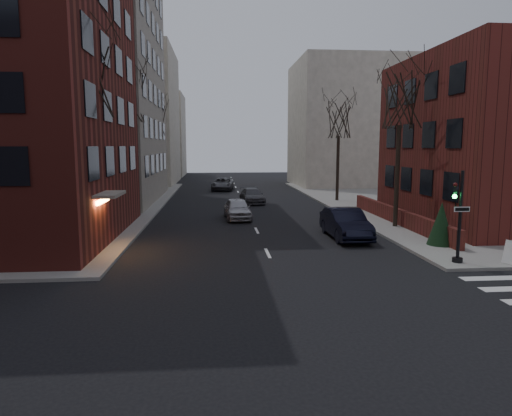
{
  "coord_description": "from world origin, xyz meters",
  "views": [
    {
      "loc": [
        -2.46,
        -9.56,
        5.19
      ],
      "look_at": [
        -0.42,
        13.7,
        2.0
      ],
      "focal_mm": 32.0,
      "sensor_mm": 36.0,
      "label": 1
    }
  ],
  "objects_px": {
    "tree_right_a": "(400,99)",
    "evergreen_shrub": "(441,224)",
    "car_lane_silver": "(237,209)",
    "tree_left_a": "(85,78)",
    "streetlamp_far": "(164,154)",
    "car_lane_far": "(223,184)",
    "tree_right_b": "(339,119)",
    "traffic_signal": "(458,223)",
    "streetlamp_near": "(131,160)",
    "tree_left_b": "(130,96)",
    "parked_sedan": "(345,224)",
    "tree_left_c": "(155,119)",
    "car_lane_gray": "(252,196)"
  },
  "relations": [
    {
      "from": "traffic_signal",
      "to": "streetlamp_far",
      "type": "relative_size",
      "value": 0.64
    },
    {
      "from": "tree_right_a",
      "to": "car_lane_far",
      "type": "distance_m",
      "value": 29.16
    },
    {
      "from": "streetlamp_far",
      "to": "evergreen_shrub",
      "type": "relative_size",
      "value": 2.84
    },
    {
      "from": "tree_right_a",
      "to": "parked_sedan",
      "type": "bearing_deg",
      "value": -145.32
    },
    {
      "from": "streetlamp_far",
      "to": "car_lane_gray",
      "type": "height_order",
      "value": "streetlamp_far"
    },
    {
      "from": "tree_right_a",
      "to": "car_lane_silver",
      "type": "bearing_deg",
      "value": 154.74
    },
    {
      "from": "streetlamp_far",
      "to": "tree_left_b",
      "type": "bearing_deg",
      "value": -92.15
    },
    {
      "from": "car_lane_silver",
      "to": "car_lane_gray",
      "type": "relative_size",
      "value": 0.95
    },
    {
      "from": "tree_left_c",
      "to": "streetlamp_far",
      "type": "relative_size",
      "value": 1.55
    },
    {
      "from": "tree_left_b",
      "to": "car_lane_silver",
      "type": "height_order",
      "value": "tree_left_b"
    },
    {
      "from": "tree_left_b",
      "to": "tree_right_a",
      "type": "bearing_deg",
      "value": -24.44
    },
    {
      "from": "streetlamp_near",
      "to": "parked_sedan",
      "type": "bearing_deg",
      "value": -27.6
    },
    {
      "from": "tree_right_a",
      "to": "car_lane_far",
      "type": "height_order",
      "value": "tree_right_a"
    },
    {
      "from": "tree_left_a",
      "to": "tree_left_c",
      "type": "bearing_deg",
      "value": 90.0
    },
    {
      "from": "tree_left_b",
      "to": "parked_sedan",
      "type": "relative_size",
      "value": 2.1
    },
    {
      "from": "streetlamp_far",
      "to": "car_lane_silver",
      "type": "xyz_separation_m",
      "value": [
        7.23,
        -19.39,
        -3.5
      ]
    },
    {
      "from": "parked_sedan",
      "to": "tree_left_a",
      "type": "bearing_deg",
      "value": -175.55
    },
    {
      "from": "tree_left_c",
      "to": "car_lane_silver",
      "type": "bearing_deg",
      "value": -65.77
    },
    {
      "from": "tree_right_a",
      "to": "evergreen_shrub",
      "type": "distance_m",
      "value": 8.75
    },
    {
      "from": "tree_left_a",
      "to": "car_lane_silver",
      "type": "height_order",
      "value": "tree_left_a"
    },
    {
      "from": "streetlamp_near",
      "to": "car_lane_far",
      "type": "height_order",
      "value": "streetlamp_near"
    },
    {
      "from": "traffic_signal",
      "to": "tree_left_b",
      "type": "relative_size",
      "value": 0.37
    },
    {
      "from": "tree_right_a",
      "to": "streetlamp_near",
      "type": "distance_m",
      "value": 17.87
    },
    {
      "from": "traffic_signal",
      "to": "car_lane_gray",
      "type": "height_order",
      "value": "traffic_signal"
    },
    {
      "from": "traffic_signal",
      "to": "streetlamp_near",
      "type": "xyz_separation_m",
      "value": [
        -16.14,
        13.01,
        2.33
      ]
    },
    {
      "from": "tree_left_c",
      "to": "tree_right_b",
      "type": "bearing_deg",
      "value": -24.44
    },
    {
      "from": "traffic_signal",
      "to": "car_lane_far",
      "type": "distance_m",
      "value": 36.52
    },
    {
      "from": "streetlamp_near",
      "to": "evergreen_shrub",
      "type": "xyz_separation_m",
      "value": [
        17.17,
        -9.53,
        -2.98
      ]
    },
    {
      "from": "tree_left_a",
      "to": "car_lane_far",
      "type": "bearing_deg",
      "value": 76.78
    },
    {
      "from": "car_lane_gray",
      "to": "car_lane_far",
      "type": "xyz_separation_m",
      "value": [
        -2.51,
        12.54,
        0.05
      ]
    },
    {
      "from": "tree_left_a",
      "to": "streetlamp_far",
      "type": "xyz_separation_m",
      "value": [
        0.6,
        28.0,
        -4.23
      ]
    },
    {
      "from": "tree_left_a",
      "to": "streetlamp_far",
      "type": "height_order",
      "value": "tree_left_a"
    },
    {
      "from": "tree_right_a",
      "to": "tree_left_a",
      "type": "bearing_deg",
      "value": -167.2
    },
    {
      "from": "traffic_signal",
      "to": "tree_left_a",
      "type": "height_order",
      "value": "tree_left_a"
    },
    {
      "from": "tree_left_a",
      "to": "tree_right_b",
      "type": "bearing_deg",
      "value": 45.64
    },
    {
      "from": "tree_left_b",
      "to": "tree_left_c",
      "type": "bearing_deg",
      "value": 90.0
    },
    {
      "from": "streetlamp_far",
      "to": "car_lane_far",
      "type": "relative_size",
      "value": 1.22
    },
    {
      "from": "evergreen_shrub",
      "to": "parked_sedan",
      "type": "bearing_deg",
      "value": 146.73
    },
    {
      "from": "car_lane_gray",
      "to": "tree_right_a",
      "type": "bearing_deg",
      "value": -64.99
    },
    {
      "from": "streetlamp_near",
      "to": "tree_right_a",
      "type": "bearing_deg",
      "value": -13.24
    },
    {
      "from": "tree_left_c",
      "to": "car_lane_gray",
      "type": "relative_size",
      "value": 2.12
    },
    {
      "from": "car_lane_silver",
      "to": "car_lane_gray",
      "type": "distance_m",
      "value": 9.22
    },
    {
      "from": "tree_left_b",
      "to": "traffic_signal",
      "type": "bearing_deg",
      "value": -45.46
    },
    {
      "from": "car_lane_silver",
      "to": "tree_left_a",
      "type": "bearing_deg",
      "value": -135.81
    },
    {
      "from": "traffic_signal",
      "to": "parked_sedan",
      "type": "relative_size",
      "value": 0.78
    },
    {
      "from": "tree_right_a",
      "to": "tree_right_b",
      "type": "height_order",
      "value": "tree_right_a"
    },
    {
      "from": "car_lane_far",
      "to": "parked_sedan",
      "type": "bearing_deg",
      "value": -72.0
    },
    {
      "from": "car_lane_silver",
      "to": "tree_left_b",
      "type": "bearing_deg",
      "value": 153.04
    },
    {
      "from": "tree_right_b",
      "to": "car_lane_far",
      "type": "height_order",
      "value": "tree_right_b"
    },
    {
      "from": "tree_right_a",
      "to": "car_lane_silver",
      "type": "height_order",
      "value": "tree_right_a"
    }
  ]
}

